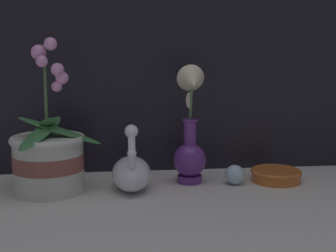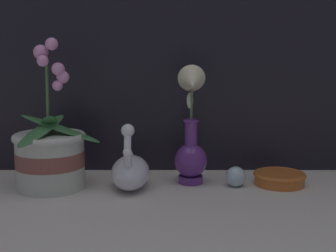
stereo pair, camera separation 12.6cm
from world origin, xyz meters
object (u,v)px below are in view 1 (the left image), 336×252
at_px(swan_figurine, 131,171).
at_px(amber_dish, 276,174).
at_px(blue_vase, 190,137).
at_px(glass_sphere, 235,175).
at_px(orchid_potted_plant, 49,157).

xyz_separation_m(swan_figurine, amber_dish, (0.41, 0.03, -0.03)).
xyz_separation_m(blue_vase, glass_sphere, (0.12, -0.02, -0.10)).
relative_size(orchid_potted_plant, swan_figurine, 2.08).
distance_m(orchid_potted_plant, blue_vase, 0.38).
xyz_separation_m(blue_vase, amber_dish, (0.24, -0.00, -0.11)).
bearing_deg(glass_sphere, swan_figurine, -176.58).
height_order(blue_vase, amber_dish, blue_vase).
distance_m(blue_vase, glass_sphere, 0.16).
distance_m(swan_figurine, blue_vase, 0.19).
height_order(glass_sphere, amber_dish, glass_sphere).
xyz_separation_m(orchid_potted_plant, blue_vase, (0.38, 0.04, 0.04)).
height_order(orchid_potted_plant, amber_dish, orchid_potted_plant).
distance_m(glass_sphere, amber_dish, 0.12).
bearing_deg(glass_sphere, amber_dish, 8.31).
distance_m(blue_vase, amber_dish, 0.27).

